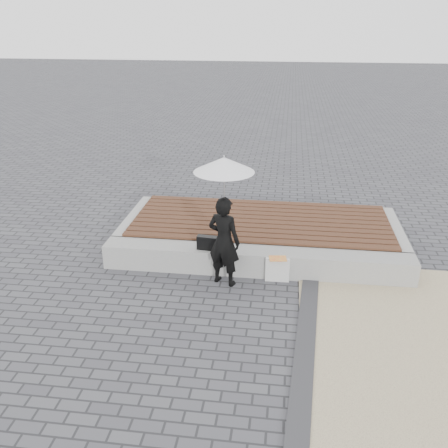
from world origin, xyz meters
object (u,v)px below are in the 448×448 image
Objects in this scene: seating_ledge at (256,261)px; woman at (224,241)px; handbag at (207,243)px; parasol at (224,165)px; canvas_tote at (277,268)px.

seating_ledge is 0.81m from woman.
handbag reaches higher than seating_ledge.
parasol reaches higher than handbag.
handbag is 1.19m from canvas_tote.
seating_ledge is 0.85m from handbag.
handbag is at bearing 133.50° from parasol.
woman is 0.99m from canvas_tote.
woman is at bearing -40.99° from handbag.
parasol is 3.47× the size of handbag.
seating_ledge is at bearing 41.41° from parasol.
canvas_tote is at bearing -0.81° from handbag.
woman reaches higher than handbag.
canvas_tote is (0.35, -0.21, -0.00)m from seating_ledge.
handbag reaches higher than canvas_tote.
seating_ledge reaches higher than canvas_tote.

